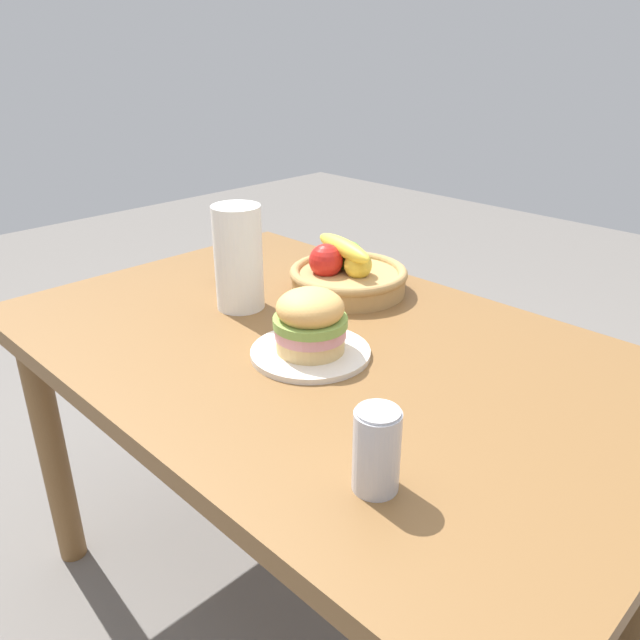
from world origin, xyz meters
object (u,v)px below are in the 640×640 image
at_px(napkin_holder, 232,266).
at_px(soda_can, 377,450).
at_px(plate, 310,352).
at_px(fruit_basket, 347,274).
at_px(sandwich, 310,321).
at_px(paper_towel_roll, 240,257).

bearing_deg(napkin_holder, soda_can, 1.82).
height_order(plate, fruit_basket, fruit_basket).
bearing_deg(plate, fruit_basket, 121.08).
bearing_deg(sandwich, plate, 0.00).
height_order(soda_can, paper_towel_roll, paper_towel_roll).
xyz_separation_m(sandwich, napkin_holder, (-0.43, 0.14, -0.03)).
height_order(sandwich, napkin_holder, sandwich).
xyz_separation_m(sandwich, fruit_basket, (-0.18, 0.30, -0.03)).
relative_size(paper_towel_roll, napkin_holder, 2.67).
xyz_separation_m(sandwich, paper_towel_roll, (-0.29, 0.06, 0.05)).
distance_m(plate, paper_towel_roll, 0.32).
relative_size(sandwich, fruit_basket, 0.50).
height_order(paper_towel_roll, napkin_holder, paper_towel_roll).
bearing_deg(soda_can, napkin_holder, 155.71).
distance_m(soda_can, napkin_holder, 0.85).
relative_size(sandwich, paper_towel_roll, 0.61).
height_order(fruit_basket, napkin_holder, fruit_basket).
height_order(sandwich, paper_towel_roll, paper_towel_roll).
relative_size(plate, napkin_holder, 2.65).
distance_m(paper_towel_roll, napkin_holder, 0.17).
xyz_separation_m(plate, paper_towel_roll, (-0.29, 0.06, 0.11)).
height_order(sandwich, fruit_basket, sandwich).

